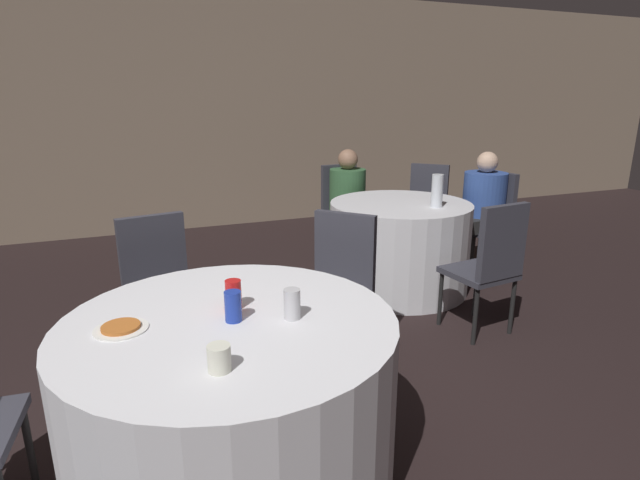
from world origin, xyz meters
name	(u,v)px	position (x,y,z in m)	size (l,w,h in m)	color
wall_back	(152,113)	(0.00, 4.54, 1.40)	(16.00, 0.06, 2.80)	gray
table_near	(233,402)	(-0.04, 0.10, 0.37)	(1.33, 1.33, 0.74)	silver
table_far	(399,246)	(1.73, 1.80, 0.37)	(1.16, 1.16, 0.74)	silver
chair_near_north	(159,283)	(-0.24, 1.17, 0.55)	(0.47, 0.47, 0.93)	#383842
chair_near_northeast	(339,279)	(0.76, 0.84, 0.55)	(0.57, 0.57, 0.93)	#383842
chair_far_south	(491,259)	(1.84, 0.81, 0.55)	(0.44, 0.45, 0.93)	#383842
chair_far_east	(491,214)	(2.73, 1.88, 0.55)	(0.43, 0.43, 0.93)	#383842
chair_far_north	(343,204)	(1.65, 2.80, 0.55)	(0.43, 0.44, 0.93)	#383842
chair_far_northeast	(426,203)	(2.44, 2.50, 0.55)	(0.57, 0.57, 0.93)	#383842
person_green_jacket	(351,205)	(1.66, 2.64, 0.56)	(0.37, 0.52, 1.10)	#282828
person_blue_shirt	(478,212)	(2.57, 1.87, 0.58)	(0.53, 0.39, 1.12)	#282828
pizza_plate_near	(121,328)	(-0.43, 0.17, 0.75)	(0.20, 0.20, 0.02)	white
soda_can_blue	(233,306)	(-0.02, 0.09, 0.81)	(0.07, 0.07, 0.12)	#1E38A5
soda_can_silver	(292,304)	(0.20, 0.02, 0.81)	(0.07, 0.07, 0.12)	silver
soda_can_red	(233,295)	(0.01, 0.20, 0.81)	(0.07, 0.07, 0.12)	red
cup_near	(219,358)	(-0.14, -0.26, 0.79)	(0.08, 0.08, 0.09)	silver
bottle_far	(437,191)	(1.91, 1.56, 0.87)	(0.09, 0.09, 0.26)	silver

